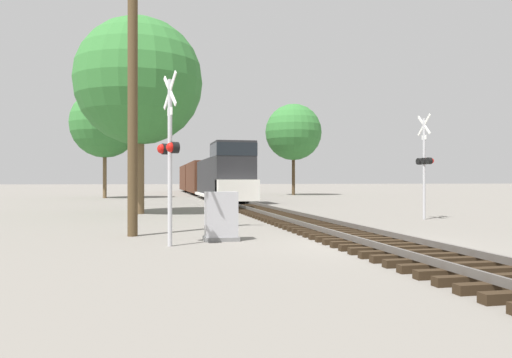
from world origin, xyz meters
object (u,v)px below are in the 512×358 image
(utility_pole, at_px, (133,85))
(crossing_signal_far, at_px, (425,162))
(tree_deep_background, at_px, (293,132))
(crossing_signal_near, at_px, (169,151))
(tree_mid_background, at_px, (105,124))
(freight_train, at_px, (204,178))
(relay_cabinet, at_px, (221,217))
(tree_far_right, at_px, (139,82))

(utility_pole, bearing_deg, crossing_signal_far, 18.21)
(utility_pole, bearing_deg, tree_deep_background, 67.08)
(crossing_signal_near, relative_size, tree_mid_background, 0.44)
(freight_train, height_order, relay_cabinet, freight_train)
(freight_train, height_order, tree_deep_background, tree_deep_background)
(crossing_signal_far, height_order, tree_mid_background, tree_mid_background)
(freight_train, relative_size, crossing_signal_near, 10.32)
(relay_cabinet, height_order, tree_mid_background, tree_mid_background)
(tree_far_right, bearing_deg, crossing_signal_far, -27.17)
(relay_cabinet, xyz_separation_m, tree_far_right, (-2.61, 12.28, 6.18))
(tree_deep_background, bearing_deg, crossing_signal_near, -110.41)
(tree_mid_background, bearing_deg, crossing_signal_near, -82.52)
(freight_train, bearing_deg, tree_far_right, -102.33)
(tree_mid_background, bearing_deg, utility_pole, -83.65)
(utility_pole, bearing_deg, tree_far_right, 90.29)
(freight_train, distance_m, relay_cabinet, 42.13)
(crossing_signal_far, distance_m, utility_pole, 13.35)
(freight_train, bearing_deg, utility_pole, -99.08)
(crossing_signal_far, relative_size, tree_mid_background, 0.44)
(freight_train, bearing_deg, crossing_signal_far, -80.44)
(tree_far_right, bearing_deg, freight_train, 77.67)
(relay_cabinet, bearing_deg, tree_deep_background, 71.03)
(crossing_signal_near, distance_m, relay_cabinet, 2.56)
(crossing_signal_far, bearing_deg, tree_mid_background, 23.48)
(relay_cabinet, relative_size, tree_deep_background, 0.13)
(crossing_signal_near, height_order, utility_pole, utility_pole)
(tree_mid_background, height_order, tree_deep_background, tree_deep_background)
(relay_cabinet, bearing_deg, crossing_signal_near, -148.43)
(freight_train, xyz_separation_m, relay_cabinet, (-3.88, -41.93, -1.30))
(crossing_signal_near, distance_m, tree_far_right, 13.96)
(utility_pole, xyz_separation_m, tree_mid_background, (-3.81, 34.19, 2.49))
(tree_far_right, height_order, tree_deep_background, tree_deep_background)
(crossing_signal_far, distance_m, relay_cabinet, 11.69)
(tree_far_right, relative_size, tree_mid_background, 0.97)
(freight_train, distance_m, tree_mid_background, 12.98)
(tree_far_right, bearing_deg, crossing_signal_near, -85.31)
(relay_cabinet, bearing_deg, crossing_signal_far, 30.36)
(crossing_signal_near, bearing_deg, crossing_signal_far, 102.30)
(tree_far_right, bearing_deg, tree_deep_background, 60.00)
(freight_train, xyz_separation_m, crossing_signal_far, (6.08, -36.10, 0.56))
(relay_cabinet, distance_m, tree_far_right, 13.99)
(crossing_signal_near, relative_size, tree_deep_background, 0.43)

